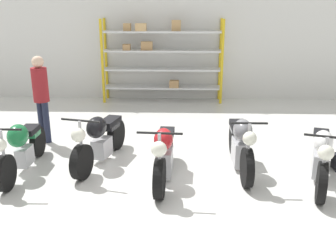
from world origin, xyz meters
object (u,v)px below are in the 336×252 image
Objects in this scene: motorcycle_black at (100,139)px; motorcycle_grey at (241,144)px; motorcycle_green at (22,146)px; motorcycle_white at (321,155)px; motorcycle_red at (164,154)px; shelving_rack at (161,57)px; person_browsing at (41,92)px.

motorcycle_grey reaches higher than motorcycle_black.
motorcycle_green is 5.02m from motorcycle_white.
motorcycle_white is at bearing 93.21° from motorcycle_red.
motorcycle_black is at bearing -100.17° from shelving_rack.
person_browsing is (-0.16, 1.54, 0.61)m from motorcycle_green.
motorcycle_red is at bearing -71.96° from motorcycle_grey.
motorcycle_red is at bearing 75.43° from motorcycle_black.
motorcycle_green is at bearing -111.98° from shelving_rack.
motorcycle_green is 0.99× the size of motorcycle_grey.
motorcycle_black is at bearing -114.61° from motorcycle_red.
motorcycle_grey is 1.11× the size of person_browsing.
motorcycle_green is 3.79m from motorcycle_grey.
motorcycle_grey is (3.79, 0.26, 0.00)m from motorcycle_green.
motorcycle_black reaches higher than motorcycle_green.
motorcycle_black is (-0.86, -4.80, -0.86)m from shelving_rack.
motorcycle_grey is at bearing 99.11° from motorcycle_black.
shelving_rack is at bearing -162.19° from motorcycle_grey.
motorcycle_white is at bearing 93.64° from motorcycle_black.
motorcycle_green is at bearing -74.99° from motorcycle_white.
motorcycle_red is (2.46, -0.19, -0.03)m from motorcycle_green.
motorcycle_white is at bearing 86.72° from motorcycle_green.
motorcycle_white is (2.55, -0.01, 0.02)m from motorcycle_red.
shelving_rack is 6.23m from motorcycle_white.
motorcycle_green is 0.99× the size of motorcycle_black.
shelving_rack is at bearing -176.93° from person_browsing.
motorcycle_red is at bearing 84.56° from motorcycle_green.
shelving_rack is at bearing -134.70° from motorcycle_white.
person_browsing is at bearing -91.29° from motorcycle_white.
motorcycle_white is at bearing -62.03° from shelving_rack.
person_browsing reaches higher than motorcycle_grey.
shelving_rack reaches higher than motorcycle_red.
person_browsing reaches higher than motorcycle_red.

